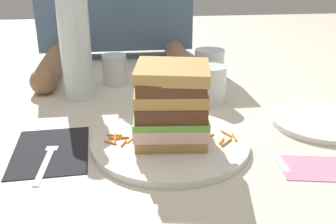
{
  "coord_description": "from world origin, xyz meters",
  "views": [
    {
      "loc": [
        -0.09,
        -0.62,
        0.31
      ],
      "look_at": [
        -0.01,
        0.0,
        0.05
      ],
      "focal_mm": 41.14,
      "sensor_mm": 36.0,
      "label": 1
    }
  ],
  "objects_px": {
    "napkin_dark": "(51,150)",
    "juice_glass": "(210,87)",
    "knife": "(268,144)",
    "sandwich": "(171,105)",
    "napkin_pink": "(312,168)",
    "empty_tumbler_1": "(209,64)",
    "fork": "(48,155)",
    "empty_tumbler_0": "(115,69)",
    "main_plate": "(170,143)",
    "water_bottle": "(75,36)",
    "side_plate": "(323,121)"
  },
  "relations": [
    {
      "from": "sandwich",
      "to": "napkin_pink",
      "type": "height_order",
      "value": "sandwich"
    },
    {
      "from": "water_bottle",
      "to": "side_plate",
      "type": "xyz_separation_m",
      "value": [
        0.49,
        -0.22,
        -0.14
      ]
    },
    {
      "from": "side_plate",
      "to": "knife",
      "type": "bearing_deg",
      "value": -152.63
    },
    {
      "from": "napkin_dark",
      "to": "empty_tumbler_1",
      "type": "height_order",
      "value": "empty_tumbler_1"
    },
    {
      "from": "water_bottle",
      "to": "side_plate",
      "type": "height_order",
      "value": "water_bottle"
    },
    {
      "from": "juice_glass",
      "to": "main_plate",
      "type": "bearing_deg",
      "value": -119.8
    },
    {
      "from": "fork",
      "to": "knife",
      "type": "distance_m",
      "value": 0.37
    },
    {
      "from": "empty_tumbler_1",
      "to": "napkin_pink",
      "type": "bearing_deg",
      "value": -84.13
    },
    {
      "from": "sandwich",
      "to": "water_bottle",
      "type": "bearing_deg",
      "value": 122.13
    },
    {
      "from": "napkin_dark",
      "to": "napkin_pink",
      "type": "relative_size",
      "value": 1.83
    },
    {
      "from": "sandwich",
      "to": "napkin_pink",
      "type": "bearing_deg",
      "value": -26.27
    },
    {
      "from": "empty_tumbler_0",
      "to": "napkin_pink",
      "type": "height_order",
      "value": "empty_tumbler_0"
    },
    {
      "from": "sandwich",
      "to": "juice_glass",
      "type": "xyz_separation_m",
      "value": [
        0.12,
        0.21,
        -0.04
      ]
    },
    {
      "from": "fork",
      "to": "juice_glass",
      "type": "relative_size",
      "value": 2.01
    },
    {
      "from": "knife",
      "to": "napkin_pink",
      "type": "xyz_separation_m",
      "value": [
        0.04,
        -0.09,
        -0.0
      ]
    },
    {
      "from": "fork",
      "to": "empty_tumbler_1",
      "type": "xyz_separation_m",
      "value": [
        0.36,
        0.4,
        0.03
      ]
    },
    {
      "from": "empty_tumbler_0",
      "to": "main_plate",
      "type": "bearing_deg",
      "value": -76.0
    },
    {
      "from": "side_plate",
      "to": "empty_tumbler_0",
      "type": "bearing_deg",
      "value": 142.24
    },
    {
      "from": "fork",
      "to": "water_bottle",
      "type": "distance_m",
      "value": 0.32
    },
    {
      "from": "empty_tumbler_1",
      "to": "napkin_pink",
      "type": "distance_m",
      "value": 0.49
    },
    {
      "from": "sandwich",
      "to": "fork",
      "type": "distance_m",
      "value": 0.22
    },
    {
      "from": "empty_tumbler_0",
      "to": "knife",
      "type": "bearing_deg",
      "value": -55.79
    },
    {
      "from": "empty_tumbler_0",
      "to": "empty_tumbler_1",
      "type": "height_order",
      "value": "empty_tumbler_1"
    },
    {
      "from": "juice_glass",
      "to": "empty_tumbler_1",
      "type": "xyz_separation_m",
      "value": [
        0.04,
        0.18,
        0.0
      ]
    },
    {
      "from": "juice_glass",
      "to": "napkin_pink",
      "type": "xyz_separation_m",
      "value": [
        0.09,
        -0.31,
        -0.03
      ]
    },
    {
      "from": "sandwich",
      "to": "empty_tumbler_1",
      "type": "relative_size",
      "value": 1.73
    },
    {
      "from": "knife",
      "to": "empty_tumbler_0",
      "type": "distance_m",
      "value": 0.47
    },
    {
      "from": "main_plate",
      "to": "napkin_pink",
      "type": "relative_size",
      "value": 2.83
    },
    {
      "from": "sandwich",
      "to": "fork",
      "type": "height_order",
      "value": "sandwich"
    },
    {
      "from": "juice_glass",
      "to": "empty_tumbler_0",
      "type": "relative_size",
      "value": 1.09
    },
    {
      "from": "fork",
      "to": "empty_tumbler_0",
      "type": "relative_size",
      "value": 2.19
    },
    {
      "from": "napkin_dark",
      "to": "empty_tumbler_1",
      "type": "distance_m",
      "value": 0.52
    },
    {
      "from": "napkin_dark",
      "to": "juice_glass",
      "type": "bearing_deg",
      "value": 31.53
    },
    {
      "from": "empty_tumbler_1",
      "to": "napkin_pink",
      "type": "height_order",
      "value": "empty_tumbler_1"
    },
    {
      "from": "juice_glass",
      "to": "empty_tumbler_0",
      "type": "xyz_separation_m",
      "value": [
        -0.21,
        0.16,
        0.0
      ]
    },
    {
      "from": "knife",
      "to": "side_plate",
      "type": "bearing_deg",
      "value": 27.37
    },
    {
      "from": "main_plate",
      "to": "sandwich",
      "type": "height_order",
      "value": "sandwich"
    },
    {
      "from": "juice_glass",
      "to": "side_plate",
      "type": "relative_size",
      "value": 0.4
    },
    {
      "from": "water_bottle",
      "to": "sandwich",
      "type": "bearing_deg",
      "value": -57.87
    },
    {
      "from": "juice_glass",
      "to": "empty_tumbler_1",
      "type": "bearing_deg",
      "value": 77.24
    },
    {
      "from": "napkin_dark",
      "to": "fork",
      "type": "bearing_deg",
      "value": -93.18
    },
    {
      "from": "empty_tumbler_0",
      "to": "water_bottle",
      "type": "bearing_deg",
      "value": -132.64
    },
    {
      "from": "empty_tumbler_1",
      "to": "side_plate",
      "type": "relative_size",
      "value": 0.38
    },
    {
      "from": "water_bottle",
      "to": "side_plate",
      "type": "relative_size",
      "value": 1.53
    },
    {
      "from": "knife",
      "to": "sandwich",
      "type": "bearing_deg",
      "value": 174.55
    },
    {
      "from": "juice_glass",
      "to": "empty_tumbler_0",
      "type": "height_order",
      "value": "juice_glass"
    },
    {
      "from": "napkin_dark",
      "to": "knife",
      "type": "xyz_separation_m",
      "value": [
        0.37,
        -0.03,
        0.0
      ]
    },
    {
      "from": "main_plate",
      "to": "napkin_pink",
      "type": "bearing_deg",
      "value": -26.28
    },
    {
      "from": "napkin_dark",
      "to": "empty_tumbler_0",
      "type": "distance_m",
      "value": 0.38
    },
    {
      "from": "fork",
      "to": "empty_tumbler_1",
      "type": "height_order",
      "value": "empty_tumbler_1"
    }
  ]
}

